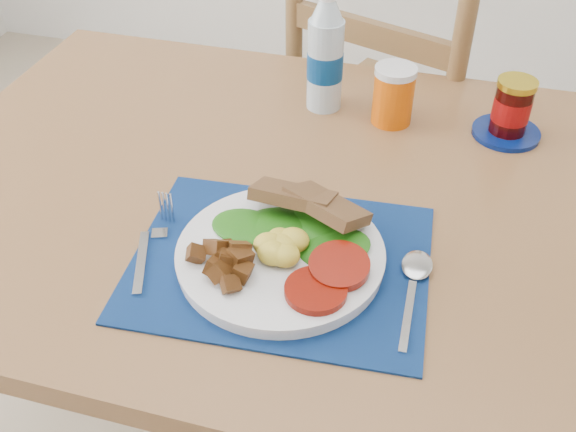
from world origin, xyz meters
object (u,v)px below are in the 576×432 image
object	(u,v)px
chair_far	(393,81)
jam_on_saucer	(511,112)
breakfast_plate	(276,251)
juice_glass	(393,96)
water_bottle	(325,58)

from	to	relation	value
chair_far	jam_on_saucer	bearing A→B (deg)	143.02
chair_far	breakfast_plate	distance (m)	0.83
juice_glass	jam_on_saucer	world-z (taller)	jam_on_saucer
jam_on_saucer	breakfast_plate	bearing A→B (deg)	-125.08
chair_far	water_bottle	distance (m)	0.45
jam_on_saucer	juice_glass	bearing A→B (deg)	-177.66
breakfast_plate	water_bottle	world-z (taller)	water_bottle
water_bottle	jam_on_saucer	xyz separation A→B (m)	(0.34, -0.01, -0.05)
breakfast_plate	jam_on_saucer	distance (m)	0.53
juice_glass	breakfast_plate	bearing A→B (deg)	-102.92
chair_far	juice_glass	world-z (taller)	chair_far
juice_glass	jam_on_saucer	xyz separation A→B (m)	(0.21, 0.01, -0.00)
breakfast_plate	juice_glass	world-z (taller)	juice_glass
breakfast_plate	water_bottle	size ratio (longest dim) A/B	1.27
chair_far	water_bottle	size ratio (longest dim) A/B	5.50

